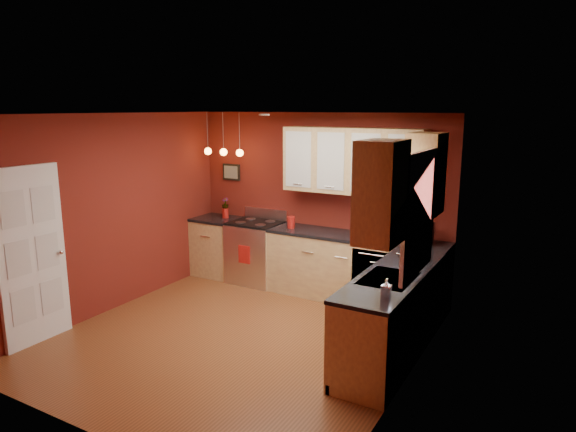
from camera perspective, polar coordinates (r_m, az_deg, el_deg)
The scene contains 27 objects.
floor at distance 6.26m, azimuth -5.52°, elevation -13.33°, with size 4.20×4.20×0.00m, color brown.
ceiling at distance 5.66m, azimuth -6.06°, elevation 11.21°, with size 4.00×4.20×0.02m, color beige.
wall_back at distance 7.59m, azimuth 3.39°, elevation 1.58°, with size 4.00×0.02×2.60m, color maroon.
wall_front at distance 4.35m, azimuth -22.04°, elevation -7.27°, with size 4.00×0.02×2.60m, color maroon.
wall_left at distance 7.14m, azimuth -19.01°, elevation 0.27°, with size 0.02×4.20×2.60m, color maroon.
wall_right at distance 4.98m, azimuth 13.46°, elevation -4.33°, with size 0.02×4.20×2.60m, color maroon.
base_cabinets_back_left at distance 8.39m, azimuth -7.79°, elevation -3.47°, with size 0.70×0.60×0.90m, color #DFBF78.
base_cabinets_back_right at distance 7.25m, azimuth 7.46°, elevation -5.95°, with size 2.54×0.60×0.90m, color #DFBF78.
base_cabinets_right at distance 5.75m, azimuth 11.40°, elevation -10.99°, with size 0.60×2.10×0.90m, color #DFBF78.
counter_back_left at distance 8.27m, azimuth -7.88°, elevation -0.33°, with size 0.70×0.62×0.04m, color black.
counter_back_right at distance 7.12m, azimuth 7.56°, elevation -2.35°, with size 2.54×0.62×0.04m, color black.
counter_right at distance 5.58m, azimuth 11.60°, elevation -6.54°, with size 0.62×2.10×0.04m, color black.
gas_range at distance 7.97m, azimuth -3.60°, elevation -3.97°, with size 0.76×0.64×1.11m.
dishwasher_front at distance 6.87m, azimuth 9.42°, elevation -7.04°, with size 0.60×0.02×0.80m, color silver.
sink at distance 5.45m, azimuth 11.13°, elevation -7.04°, with size 0.50×0.70×0.33m.
window at distance 5.17m, azimuth 14.33°, elevation 0.67°, with size 0.06×1.02×1.22m.
door_left_wall at distance 6.47m, azimuth -26.58°, elevation -4.03°, with size 0.12×0.82×2.05m.
upper_cabinets_back at distance 7.10m, azimuth 7.20°, elevation 6.08°, with size 2.00×0.35×0.90m, color #DFBF78.
upper_cabinets_right at distance 5.20m, azimuth 12.96°, elevation 3.71°, with size 0.35×1.95×0.90m, color #DFBF78.
wall_picture at distance 8.31m, azimuth -6.31°, elevation 4.87°, with size 0.32×0.03×0.26m, color black.
pendant_lights at distance 7.95m, azimuth -7.17°, elevation 7.13°, with size 0.71×0.11×0.66m.
red_canister at distance 7.48m, azimuth 0.36°, elevation -0.70°, with size 0.11×0.11×0.17m.
red_vase at distance 8.24m, azimuth -6.97°, elevation 0.33°, with size 0.10×0.10×0.16m, color #AE1712.
flowers at distance 8.21m, azimuth -7.00°, elevation 1.37°, with size 0.11×0.11×0.19m, color #AE1712.
coffee_maker at distance 6.80m, azimuth 14.81°, elevation -1.96°, with size 0.24×0.23×0.30m.
soap_pump at distance 4.87m, azimuth 10.87°, elevation -7.91°, with size 0.08×0.08×0.18m, color white.
dish_towel at distance 7.69m, azimuth -4.90°, elevation -4.29°, with size 0.20×0.01×0.27m, color #AE1712.
Camera 1 is at (3.28, -4.61, 2.67)m, focal length 32.00 mm.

